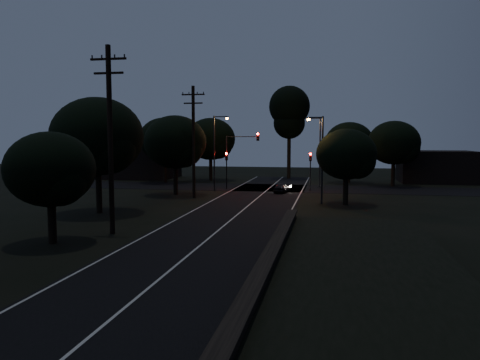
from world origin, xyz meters
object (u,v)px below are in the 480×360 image
(signal_left, at_px, (227,164))
(streetlight_c, at_px, (320,153))
(signal_right, at_px, (310,164))
(streetlight_b, at_px, (318,147))
(utility_pole_far, at_px, (193,140))
(utility_pole_mid, at_px, (110,137))
(car, at_px, (282,188))
(signal_mast, at_px, (241,150))
(streetlight_a, at_px, (216,148))
(tall_pine, at_px, (289,112))

(signal_left, relative_size, streetlight_c, 0.55)
(signal_right, xyz_separation_m, streetlight_b, (0.71, 4.01, 1.80))
(streetlight_b, bearing_deg, utility_pole_far, -133.30)
(utility_pole_mid, bearing_deg, car, 71.01)
(streetlight_b, bearing_deg, signal_mast, -154.01)
(utility_pole_far, distance_m, car, 10.81)
(streetlight_a, bearing_deg, tall_pine, 69.64)
(utility_pole_far, xyz_separation_m, tall_pine, (7.00, 23.00, 3.77))
(signal_right, distance_m, signal_mast, 7.66)
(utility_pole_mid, xyz_separation_m, streetlight_b, (11.31, 29.00, -1.10))
(utility_pole_mid, distance_m, streetlight_a, 23.04)
(signal_right, height_order, signal_mast, signal_mast)
(streetlight_a, distance_m, streetlight_c, 13.72)
(signal_left, relative_size, signal_mast, 0.66)
(streetlight_c, bearing_deg, utility_pole_mid, -128.26)
(utility_pole_mid, bearing_deg, tall_pine, 80.07)
(signal_right, distance_m, streetlight_a, 10.26)
(tall_pine, xyz_separation_m, car, (0.78, -17.38, -8.74))
(utility_pole_far, xyz_separation_m, signal_mast, (3.09, 7.99, -1.15))
(streetlight_b, xyz_separation_m, car, (-3.53, -6.38, -4.12))
(signal_left, height_order, signal_mast, signal_mast)
(utility_pole_far, bearing_deg, tall_pine, 73.07)
(streetlight_c, bearing_deg, signal_left, 136.24)
(car, bearing_deg, signal_left, -11.96)
(tall_pine, bearing_deg, signal_mast, -104.62)
(utility_pole_far, xyz_separation_m, car, (7.78, 5.62, -4.97))
(streetlight_b, bearing_deg, utility_pole_mid, -111.30)
(utility_pole_far, height_order, streetlight_b, utility_pole_far)
(tall_pine, bearing_deg, streetlight_a, -110.36)
(utility_pole_far, relative_size, car, 3.50)
(utility_pole_far, relative_size, signal_left, 2.56)
(signal_right, bearing_deg, streetlight_a, -168.66)
(signal_mast, bearing_deg, streetlight_c, -48.81)
(signal_right, bearing_deg, utility_pole_far, -143.00)
(signal_left, bearing_deg, signal_right, 0.00)
(signal_left, xyz_separation_m, signal_right, (9.20, 0.00, 0.00))
(signal_left, bearing_deg, streetlight_b, 22.05)
(utility_pole_far, relative_size, signal_mast, 1.68)
(streetlight_a, xyz_separation_m, car, (7.09, -0.38, -4.12))
(streetlight_b, relative_size, car, 2.67)
(signal_left, xyz_separation_m, streetlight_a, (-0.71, -1.99, 1.80))
(utility_pole_far, bearing_deg, streetlight_b, 46.70)
(utility_pole_mid, distance_m, streetlight_c, 19.15)
(signal_right, relative_size, streetlight_a, 0.51)
(signal_left, height_order, car, signal_left)
(streetlight_b, bearing_deg, signal_right, -100.00)
(streetlight_a, bearing_deg, streetlight_b, 29.48)
(utility_pole_mid, distance_m, car, 24.48)
(utility_pole_mid, relative_size, tall_pine, 0.86)
(signal_right, xyz_separation_m, signal_mast, (-7.51, 0.00, 1.50))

